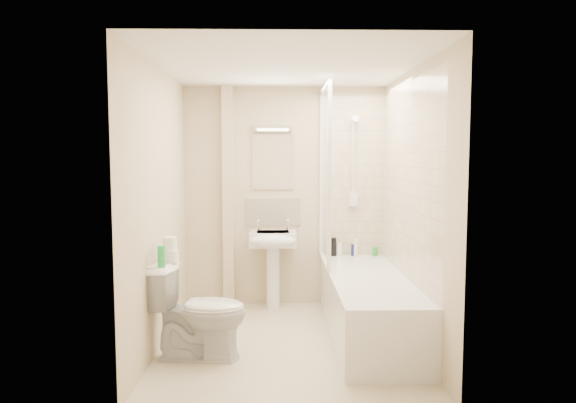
{
  "coord_description": "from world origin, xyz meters",
  "views": [
    {
      "loc": [
        -0.08,
        -4.4,
        1.64
      ],
      "look_at": [
        0.01,
        0.2,
        1.24
      ],
      "focal_mm": 32.0,
      "sensor_mm": 36.0,
      "label": 1
    }
  ],
  "objects": [
    {
      "name": "pipe_boxing",
      "position": [
        -0.62,
        1.19,
        1.2
      ],
      "size": [
        0.12,
        0.12,
        2.4
      ],
      "primitive_type": "cube",
      "color": "beige",
      "rests_on": "ground"
    },
    {
      "name": "mirror",
      "position": [
        -0.13,
        1.24,
        1.58
      ],
      "size": [
        0.46,
        0.01,
        0.6
      ],
      "primitive_type": "cube",
      "color": "white",
      "rests_on": "wall_back"
    },
    {
      "name": "wall_back",
      "position": [
        0.0,
        1.25,
        1.2
      ],
      "size": [
        2.2,
        0.02,
        2.4
      ],
      "primitive_type": "cube",
      "color": "beige",
      "rests_on": "ground"
    },
    {
      "name": "toilet_roll_upper",
      "position": [
        -0.97,
        -0.21,
        0.93
      ],
      "size": [
        0.11,
        0.11,
        0.11
      ],
      "primitive_type": "cylinder",
      "color": "white",
      "rests_on": "toilet_roll_lower"
    },
    {
      "name": "toilet",
      "position": [
        -0.72,
        -0.31,
        0.39
      ],
      "size": [
        0.56,
        0.83,
        0.78
      ],
      "primitive_type": "imported",
      "rotation": [
        0.0,
        0.0,
        1.49
      ],
      "color": "white",
      "rests_on": "ground"
    },
    {
      "name": "wall_left",
      "position": [
        -1.1,
        0.0,
        1.2
      ],
      "size": [
        0.02,
        2.5,
        2.4
      ],
      "primitive_type": "cube",
      "color": "beige",
      "rests_on": "ground"
    },
    {
      "name": "pedestal_sink",
      "position": [
        -0.13,
        1.01,
        0.67
      ],
      "size": [
        0.5,
        0.47,
        0.96
      ],
      "color": "white",
      "rests_on": "ground"
    },
    {
      "name": "shower_fixture",
      "position": [
        0.75,
        1.19,
        1.55
      ],
      "size": [
        0.1,
        0.16,
        0.99
      ],
      "color": "white",
      "rests_on": "wall_back"
    },
    {
      "name": "strip_light",
      "position": [
        -0.13,
        1.22,
        1.95
      ],
      "size": [
        0.42,
        0.07,
        0.07
      ],
      "primitive_type": "cube",
      "color": "silver",
      "rests_on": "wall_back"
    },
    {
      "name": "bottle_blue",
      "position": [
        0.75,
        1.16,
        0.62
      ],
      "size": [
        0.05,
        0.05,
        0.13
      ],
      "primitive_type": "cylinder",
      "color": "navy",
      "rests_on": "bathtub"
    },
    {
      "name": "bottle_cream",
      "position": [
        0.77,
        1.16,
        0.64
      ],
      "size": [
        0.06,
        0.06,
        0.19
      ],
      "primitive_type": "cylinder",
      "color": "#F6EBBE",
      "rests_on": "bathtub"
    },
    {
      "name": "splashback",
      "position": [
        -0.13,
        1.24,
        1.03
      ],
      "size": [
        0.6,
        0.02,
        0.3
      ],
      "primitive_type": "cube",
      "color": "beige",
      "rests_on": "wall_back"
    },
    {
      "name": "tile_back",
      "position": [
        0.75,
        1.24,
        1.42
      ],
      "size": [
        0.7,
        0.01,
        1.75
      ],
      "primitive_type": "cube",
      "color": "beige",
      "rests_on": "wall_back"
    },
    {
      "name": "floor",
      "position": [
        0.0,
        0.0,
        0.0
      ],
      "size": [
        2.5,
        2.5,
        0.0
      ],
      "primitive_type": "plane",
      "color": "beige",
      "rests_on": "ground"
    },
    {
      "name": "ceiling",
      "position": [
        0.0,
        0.0,
        2.4
      ],
      "size": [
        2.2,
        2.5,
        0.02
      ],
      "primitive_type": "cube",
      "color": "white",
      "rests_on": "wall_back"
    },
    {
      "name": "wall_right",
      "position": [
        1.1,
        0.0,
        1.2
      ],
      "size": [
        0.02,
        2.5,
        2.4
      ],
      "primitive_type": "cube",
      "color": "beige",
      "rests_on": "ground"
    },
    {
      "name": "shower_screen",
      "position": [
        0.4,
        0.8,
        1.45
      ],
      "size": [
        0.04,
        0.92,
        1.8
      ],
      "color": "white",
      "rests_on": "bathtub"
    },
    {
      "name": "tile_right",
      "position": [
        1.09,
        0.2,
        1.42
      ],
      "size": [
        0.01,
        2.1,
        1.75
      ],
      "primitive_type": "cube",
      "color": "beige",
      "rests_on": "wall_right"
    },
    {
      "name": "bottle_green",
      "position": [
        0.99,
        1.16,
        0.6
      ],
      "size": [
        0.06,
        0.06,
        0.1
      ],
      "primitive_type": "cylinder",
      "color": "green",
      "rests_on": "bathtub"
    },
    {
      "name": "bathtub",
      "position": [
        0.75,
        0.2,
        0.29
      ],
      "size": [
        0.7,
        2.1,
        0.55
      ],
      "color": "white",
      "rests_on": "ground"
    },
    {
      "name": "green_bottle",
      "position": [
        -0.99,
        -0.41,
        0.86
      ],
      "size": [
        0.06,
        0.06,
        0.17
      ],
      "primitive_type": "cylinder",
      "color": "green",
      "rests_on": "toilet"
    },
    {
      "name": "bottle_white_a",
      "position": [
        0.6,
        1.16,
        0.62
      ],
      "size": [
        0.06,
        0.06,
        0.15
      ],
      "primitive_type": "cylinder",
      "color": "white",
      "rests_on": "bathtub"
    },
    {
      "name": "toilet_roll_lower",
      "position": [
        -0.95,
        -0.24,
        0.83
      ],
      "size": [
        0.1,
        0.1,
        0.1
      ],
      "primitive_type": "cylinder",
      "color": "white",
      "rests_on": "toilet"
    },
    {
      "name": "bottle_black_a",
      "position": [
        0.54,
        1.16,
        0.65
      ],
      "size": [
        0.06,
        0.06,
        0.2
      ],
      "primitive_type": "cylinder",
      "color": "black",
      "rests_on": "bathtub"
    }
  ]
}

